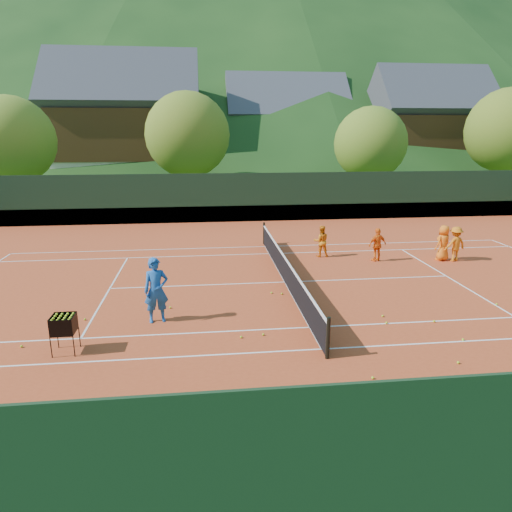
{
  "coord_description": "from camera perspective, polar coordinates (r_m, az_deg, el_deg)",
  "views": [
    {
      "loc": [
        -2.95,
        -16.0,
        5.51
      ],
      "look_at": [
        -1.1,
        0.0,
        1.07
      ],
      "focal_mm": 32.0,
      "sensor_mm": 36.0,
      "label": 1
    }
  ],
  "objects": [
    {
      "name": "tree_a",
      "position": [
        36.43,
        -28.34,
        12.62
      ],
      "size": [
        6.0,
        6.0,
        7.88
      ],
      "color": "#3F2A19",
      "rests_on": "ground"
    },
    {
      "name": "tennis_ball_10",
      "position": [
        13.63,
        -27.26,
        -10.01
      ],
      "size": [
        0.07,
        0.07,
        0.07
      ],
      "primitive_type": "sphere",
      "color": "#A9D623",
      "rests_on": "clay_court"
    },
    {
      "name": "ground",
      "position": [
        17.18,
        3.64,
        -3.33
      ],
      "size": [
        400.0,
        400.0,
        0.0
      ],
      "primitive_type": "plane",
      "color": "#294E18",
      "rests_on": "ground"
    },
    {
      "name": "tennis_ball_3",
      "position": [
        14.72,
        -22.55,
        -7.59
      ],
      "size": [
        0.07,
        0.07,
        0.07
      ],
      "primitive_type": "sphere",
      "color": "#A9D623",
      "rests_on": "clay_court"
    },
    {
      "name": "tennis_ball_8",
      "position": [
        10.25,
        15.88,
        -17.4
      ],
      "size": [
        0.07,
        0.07,
        0.07
      ],
      "primitive_type": "sphere",
      "color": "#A9D623",
      "rests_on": "clay_court"
    },
    {
      "name": "tennis_ball_18",
      "position": [
        14.7,
        -20.6,
        -7.42
      ],
      "size": [
        0.07,
        0.07,
        0.07
      ],
      "primitive_type": "sphere",
      "color": "#A9D623",
      "rests_on": "clay_court"
    },
    {
      "name": "student_a",
      "position": [
        20.64,
        8.14,
        1.85
      ],
      "size": [
        0.71,
        0.57,
        1.41
      ],
      "primitive_type": "imported",
      "rotation": [
        0.0,
        0.0,
        3.09
      ],
      "color": "orange",
      "rests_on": "clay_court"
    },
    {
      "name": "tree_c",
      "position": [
        37.33,
        14.09,
        13.48
      ],
      "size": [
        5.6,
        5.6,
        7.35
      ],
      "color": "#3D2718",
      "rests_on": "ground"
    },
    {
      "name": "student_d",
      "position": [
        21.51,
        23.63,
        1.39
      ],
      "size": [
        1.07,
        0.74,
        1.52
      ],
      "primitive_type": "imported",
      "rotation": [
        0.0,
        0.0,
        3.34
      ],
      "color": "orange",
      "rests_on": "clay_court"
    },
    {
      "name": "tennis_ball_13",
      "position": [
        9.13,
        -10.81,
        -21.59
      ],
      "size": [
        0.07,
        0.07,
        0.07
      ],
      "primitive_type": "sphere",
      "color": "#A9D623",
      "rests_on": "clay_court"
    },
    {
      "name": "tennis_ball_6",
      "position": [
        16.85,
        27.86,
        -5.35
      ],
      "size": [
        0.07,
        0.07,
        0.07
      ],
      "primitive_type": "sphere",
      "color": "#A9D623",
      "rests_on": "clay_court"
    },
    {
      "name": "tennis_ball_14",
      "position": [
        10.29,
        -17.38,
        -17.4
      ],
      "size": [
        0.07,
        0.07,
        0.07
      ],
      "primitive_type": "sphere",
      "color": "#A9D623",
      "rests_on": "clay_court"
    },
    {
      "name": "perimeter_fence",
      "position": [
        16.81,
        3.71,
        0.76
      ],
      "size": [
        40.4,
        24.24,
        3.0
      ],
      "color": "black",
      "rests_on": "clay_court"
    },
    {
      "name": "chalet_right",
      "position": [
        51.41,
        20.57,
        14.18
      ],
      "size": [
        11.5,
        8.82,
        11.91
      ],
      "color": "beige",
      "rests_on": "ground"
    },
    {
      "name": "tennis_ball_16",
      "position": [
        14.63,
        21.38,
        -7.6
      ],
      "size": [
        0.07,
        0.07,
        0.07
      ],
      "primitive_type": "sphere",
      "color": "#A9D623",
      "rests_on": "clay_court"
    },
    {
      "name": "chalet_left",
      "position": [
        46.54,
        -15.87,
        15.01
      ],
      "size": [
        13.8,
        9.93,
        12.92
      ],
      "color": "beige",
      "rests_on": "ground"
    },
    {
      "name": "tennis_ball_12",
      "position": [
        14.54,
        15.55,
        -7.23
      ],
      "size": [
        0.07,
        0.07,
        0.07
      ],
      "primitive_type": "sphere",
      "color": "#A9D623",
      "rests_on": "clay_court"
    },
    {
      "name": "tennis_ball_15",
      "position": [
        9.73,
        15.35,
        -19.29
      ],
      "size": [
        0.07,
        0.07,
        0.07
      ],
      "primitive_type": "sphere",
      "color": "#A9D623",
      "rests_on": "clay_court"
    },
    {
      "name": "tennis_ball_7",
      "position": [
        13.73,
        24.45,
        -9.49
      ],
      "size": [
        0.07,
        0.07,
        0.07
      ],
      "primitive_type": "sphere",
      "color": "#A9D623",
      "rests_on": "clay_court"
    },
    {
      "name": "tennis_ball_17",
      "position": [
        12.42,
        23.96,
        -12.08
      ],
      "size": [
        0.07,
        0.07,
        0.07
      ],
      "primitive_type": "sphere",
      "color": "#A9D623",
      "rests_on": "clay_court"
    },
    {
      "name": "tennis_net",
      "position": [
        17.02,
        3.67,
        -1.67
      ],
      "size": [
        0.1,
        12.07,
        1.1
      ],
      "color": "black",
      "rests_on": "clay_court"
    },
    {
      "name": "tennis_ball_11",
      "position": [
        12.82,
        0.91,
        -9.78
      ],
      "size": [
        0.07,
        0.07,
        0.07
      ],
      "primitive_type": "sphere",
      "color": "#A9D623",
      "rests_on": "clay_court"
    },
    {
      "name": "tennis_ball_4",
      "position": [
        15.12,
        -11.34,
        -6.06
      ],
      "size": [
        0.07,
        0.07,
        0.07
      ],
      "primitive_type": "sphere",
      "color": "#A9D623",
      "rests_on": "clay_court"
    },
    {
      "name": "clay_court",
      "position": [
        17.17,
        3.64,
        -3.3
      ],
      "size": [
        40.0,
        24.0,
        0.02
      ],
      "primitive_type": "cube",
      "color": "#B13E1C",
      "rests_on": "ground"
    },
    {
      "name": "tennis_ball_0",
      "position": [
        12.68,
        -1.86,
        -10.09
      ],
      "size": [
        0.07,
        0.07,
        0.07
      ],
      "primitive_type": "sphere",
      "color": "#A9D623",
      "rests_on": "clay_court"
    },
    {
      "name": "chalet_mid",
      "position": [
        50.8,
        3.67,
        14.79
      ],
      "size": [
        12.65,
        8.82,
        11.45
      ],
      "color": "beige",
      "rests_on": "ground"
    },
    {
      "name": "student_b",
      "position": [
        20.4,
        14.93,
        1.38
      ],
      "size": [
        0.91,
        0.56,
        1.46
      ],
      "primitive_type": "imported",
      "rotation": [
        0.0,
        0.0,
        3.39
      ],
      "color": "orange",
      "rests_on": "clay_court"
    },
    {
      "name": "ball_hopper",
      "position": [
        12.61,
        -22.92,
        -7.97
      ],
      "size": [
        0.57,
        0.57,
        1.0
      ],
      "color": "black",
      "rests_on": "clay_court"
    },
    {
      "name": "tennis_ball_1",
      "position": [
        15.87,
        3.25,
        -4.72
      ],
      "size": [
        0.07,
        0.07,
        0.07
      ],
      "primitive_type": "sphere",
      "color": "#A9D623",
      "rests_on": "clay_court"
    },
    {
      "name": "tennis_ball_19",
      "position": [
        14.91,
        -10.68,
        -6.34
      ],
      "size": [
        0.07,
        0.07,
        0.07
      ],
      "primitive_type": "sphere",
      "color": "#A9D623",
      "rests_on": "clay_court"
    },
    {
      "name": "coach",
      "position": [
        13.7,
        -12.37,
        -4.2
      ],
      "size": [
        0.8,
        0.61,
        1.96
      ],
      "primitive_type": "imported",
      "rotation": [
        0.0,
        0.0,
        0.22
      ],
      "color": "#1A56A9",
      "rests_on": "clay_court"
    },
    {
      "name": "tree_b",
      "position": [
        36.02,
        -8.56,
        14.74
      ],
      "size": [
        6.4,
        6.4,
        8.4
      ],
      "color": "#3D2818",
      "rests_on": "ground"
    },
    {
      "name": "tennis_ball_5",
      "position": [
        11.11,
        14.39,
        -14.53
      ],
      "size": [
        0.07,
        0.07,
        0.07
      ],
      "primitive_type": "sphere",
      "color": "#A9D623",
      "rests_on": "clay_court"
    },
    {
      "name": "tennis_ball_9",
      "position": [
        14.07,
        16.0,
        -8.03
      ],
      "size": [
        0.07,
        0.07,
        0.07
      ],
      "primitive_type": "sphere",
      "color": "#A9D623",
      "rests_on": "clay_court"
    },
    {
      "name": "tennis_ball_2",
      "position": [
        9.62,
        -11.27,
        -19.48
      ],
      "size": [
        0.07,
        0.07,
        0.07
      ],
      "primitive_type": "sphere",
      "color": "#A9D623",
      "rests_on": "clay_court"
    },
    {
      "name": "student_c",
      "position": [
        21.43,
        22.35,
        1.52
      ],
      "size": [
        0.89,
        0.76,
        1.55
      ],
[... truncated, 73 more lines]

